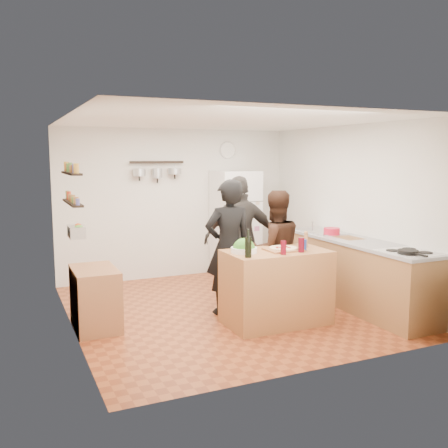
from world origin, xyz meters
name	(u,v)px	position (x,y,z in m)	size (l,w,h in m)	color
room_shell	(216,214)	(0.00, 0.39, 1.25)	(4.20, 4.20, 4.20)	brown
prep_island	(276,287)	(0.33, -0.74, 0.46)	(1.25, 0.72, 0.91)	#A76F3D
pizza_board	(283,250)	(0.41, -0.76, 0.92)	(0.42, 0.34, 0.02)	#925A35
pizza	(283,248)	(0.41, -0.76, 0.94)	(0.34, 0.34, 0.02)	beige
salad_bowl	(244,250)	(-0.09, -0.69, 0.94)	(0.31, 0.31, 0.06)	white
wine_bottle	(248,247)	(-0.17, -0.96, 1.03)	(0.08, 0.08, 0.23)	black
wine_glass_near	(283,248)	(0.28, -0.98, 0.99)	(0.07, 0.07, 0.16)	#5D0816
wine_glass_far	(301,245)	(0.55, -0.94, 1.00)	(0.07, 0.07, 0.18)	#4F0613
pepper_mill	(306,241)	(0.78, -0.69, 0.99)	(0.05, 0.05, 0.16)	#A06E43
salt_canister	(303,245)	(0.63, -0.86, 0.98)	(0.08, 0.08, 0.14)	navy
person_left	(228,247)	(-0.04, -0.14, 0.88)	(0.64, 0.42, 1.76)	black
person_center	(275,251)	(0.59, -0.24, 0.80)	(0.78, 0.61, 1.61)	black
person_back	(240,238)	(0.37, 0.36, 0.89)	(1.04, 0.43, 1.78)	#292625
counter_run	(356,273)	(1.70, -0.55, 0.45)	(0.63, 2.63, 0.90)	#9E7042
stove_top	(409,253)	(1.70, -1.50, 0.91)	(0.60, 0.62, 0.02)	white
skillet	(408,252)	(1.60, -1.59, 0.94)	(0.24, 0.24, 0.05)	black
sink	(321,231)	(1.70, 0.30, 0.92)	(0.50, 0.80, 0.03)	silver
cutting_board	(349,238)	(1.70, -0.37, 0.91)	(0.30, 0.40, 0.02)	brown
red_bowl	(332,231)	(1.65, -0.04, 0.97)	(0.23, 0.23, 0.10)	red
fridge	(235,223)	(0.95, 1.75, 0.90)	(0.70, 0.68, 1.80)	white
wall_clock	(227,150)	(0.95, 2.08, 2.15)	(0.30, 0.30, 0.03)	silver
spice_shelf_lower	(73,203)	(-1.93, 0.20, 1.50)	(0.12, 1.00, 0.03)	black
spice_shelf_upper	(71,173)	(-1.93, 0.20, 1.85)	(0.12, 1.00, 0.03)	black
produce_basket	(76,232)	(-1.90, 0.20, 1.15)	(0.18, 0.35, 0.14)	silver
side_table	(95,298)	(-1.74, -0.02, 0.36)	(0.50, 0.80, 0.73)	#AC7448
pot_rack	(157,162)	(-0.35, 2.00, 1.95)	(0.90, 0.04, 0.04)	black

